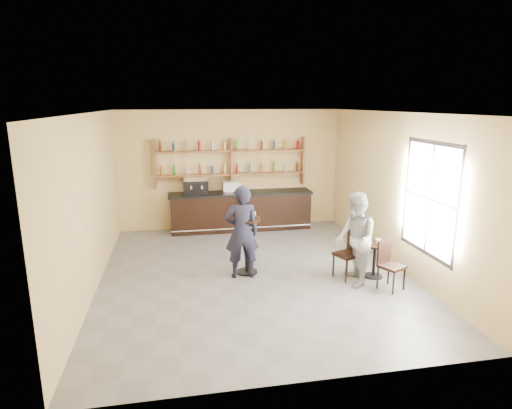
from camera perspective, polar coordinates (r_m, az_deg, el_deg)
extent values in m
plane|color=slate|center=(8.77, -0.33, -9.24)|extent=(7.00, 7.00, 0.00)
plane|color=white|center=(8.09, -0.36, 12.16)|extent=(7.00, 7.00, 0.00)
plane|color=#E3C381|center=(11.69, -3.42, 4.67)|extent=(7.00, 0.00, 7.00)
plane|color=#E3C381|center=(5.02, 6.88, -7.50)|extent=(7.00, 0.00, 7.00)
plane|color=#E3C381|center=(8.31, -21.16, 0.13)|extent=(0.00, 7.00, 7.00)
plane|color=#E3C381|center=(9.29, 18.20, 1.71)|extent=(0.00, 7.00, 7.00)
plane|color=white|center=(8.26, 22.16, 0.69)|extent=(0.00, 2.00, 2.00)
cube|color=white|center=(8.47, -1.26, -1.82)|extent=(0.17, 0.17, 0.00)
torus|color=#D38D4D|center=(8.45, -1.18, -1.67)|extent=(0.17, 0.17, 0.05)
imported|color=white|center=(8.57, -0.45, -1.27)|extent=(0.17, 0.17, 0.10)
imported|color=black|center=(8.34, -1.92, -3.69)|extent=(0.69, 0.46, 1.85)
imported|color=white|center=(8.72, 15.95, -4.69)|extent=(0.10, 0.10, 0.09)
imported|color=#A3A5A9|center=(8.24, 13.08, -4.54)|extent=(0.76, 0.93, 1.78)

